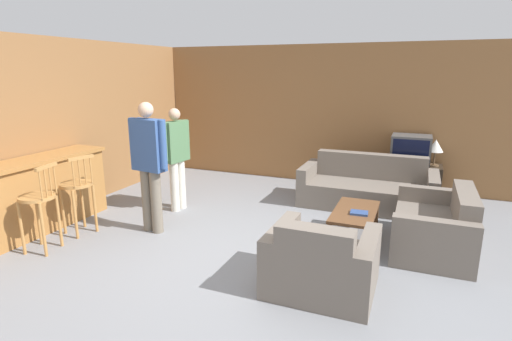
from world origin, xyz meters
TOP-DOWN VIEW (x-y plane):
  - ground_plane at (0.00, 0.00)m, footprint 24.00×24.00m
  - wall_back at (0.00, 3.62)m, footprint 9.40×0.08m
  - wall_left at (-3.22, 1.31)m, footprint 0.08×8.62m
  - bar_counter at (-2.89, -0.44)m, footprint 0.55×2.43m
  - bar_chair_near at (-2.28, -0.72)m, footprint 0.48×0.48m
  - bar_chair_mid at (-2.28, -0.14)m, footprint 0.49×0.49m
  - couch_far at (1.11, 2.48)m, footprint 2.07×0.95m
  - armchair_near at (1.02, -0.34)m, footprint 1.03×0.90m
  - loveseat_right at (2.10, 1.13)m, footprint 0.87×1.44m
  - coffee_table at (1.14, 1.03)m, footprint 0.52×1.02m
  - tv_unit at (1.70, 3.28)m, footprint 1.05×0.45m
  - tv at (1.70, 3.28)m, footprint 0.63×0.50m
  - book_on_table at (1.20, 0.92)m, footprint 0.22×0.18m
  - table_lamp at (2.07, 3.28)m, footprint 0.25×0.25m
  - person_by_window at (-1.60, 1.16)m, footprint 0.23×0.57m
  - person_by_counter at (-1.43, 0.29)m, footprint 0.61×0.25m

SIDE VIEW (x-z plane):
  - ground_plane at x=0.00m, z-range 0.00..0.00m
  - loveseat_right at x=2.10m, z-range -0.11..0.66m
  - couch_far at x=1.11m, z-range -0.12..0.68m
  - armchair_near at x=1.02m, z-range -0.11..0.67m
  - tv_unit at x=1.70m, z-range 0.00..0.56m
  - coffee_table at x=1.14m, z-range 0.14..0.53m
  - book_on_table at x=1.20m, z-range 0.40..0.42m
  - bar_counter at x=-2.89m, z-range 0.00..1.00m
  - bar_chair_near at x=-2.28m, z-range 0.06..1.13m
  - bar_chair_mid at x=-2.28m, z-range 0.06..1.13m
  - tv at x=1.70m, z-range 0.56..1.06m
  - person_by_window at x=-1.60m, z-range 0.10..1.68m
  - table_lamp at x=2.07m, z-range 0.67..1.12m
  - person_by_counter at x=-1.43m, z-range 0.11..1.85m
  - wall_back at x=0.00m, z-range 0.00..2.60m
  - wall_left at x=-3.22m, z-range 0.00..2.60m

